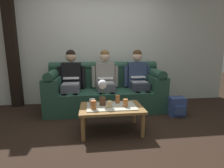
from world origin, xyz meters
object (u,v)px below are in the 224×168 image
(backpack_right, at_px, (177,107))
(cup_near_right, at_px, (125,103))
(cup_far_right, at_px, (93,105))
(person_left, at_px, (71,78))
(coffee_table, at_px, (111,110))
(person_right, at_px, (138,77))
(cup_far_left, at_px, (92,102))
(cup_near_left, at_px, (109,104))
(person_middle, at_px, (105,78))
(flower_vase, at_px, (102,90))
(couch, at_px, (105,91))
(cup_far_center, at_px, (118,99))

(backpack_right, bearing_deg, cup_near_right, -154.10)
(cup_far_right, relative_size, backpack_right, 0.36)
(person_left, xyz_separation_m, coffee_table, (0.69, -1.04, -0.32))
(person_right, relative_size, cup_far_left, 10.85)
(cup_near_left, bearing_deg, person_left, 120.60)
(person_middle, height_order, cup_near_right, person_middle)
(cup_far_left, distance_m, backpack_right, 1.65)
(cup_near_right, bearing_deg, backpack_right, 25.90)
(flower_vase, xyz_separation_m, cup_far_right, (-0.14, -0.16, -0.18))
(couch, distance_m, flower_vase, 1.03)
(coffee_table, xyz_separation_m, cup_near_left, (-0.04, -0.05, 0.10))
(flower_vase, bearing_deg, cup_near_right, -19.55)
(person_middle, bearing_deg, cup_far_right, -103.06)
(couch, bearing_deg, person_left, -179.67)
(coffee_table, xyz_separation_m, cup_far_left, (-0.28, 0.03, 0.11))
(cup_near_left, distance_m, cup_far_right, 0.23)
(couch, height_order, person_left, person_left)
(person_middle, bearing_deg, cup_far_left, -105.55)
(cup_far_center, relative_size, cup_far_right, 0.99)
(cup_far_center, bearing_deg, coffee_table, -130.25)
(couch, xyz_separation_m, cup_near_left, (-0.04, -1.09, 0.07))
(couch, height_order, cup_far_center, couch)
(cup_near_left, bearing_deg, coffee_table, 51.37)
(cup_far_center, xyz_separation_m, backpack_right, (1.17, 0.33, -0.28))
(cup_near_left, relative_size, cup_near_right, 0.79)
(couch, relative_size, person_left, 1.89)
(flower_vase, bearing_deg, cup_near_left, -50.84)
(couch, bearing_deg, cup_far_left, -105.50)
(person_left, xyz_separation_m, cup_near_right, (0.88, -1.10, -0.21))
(backpack_right, bearing_deg, person_right, 136.47)
(flower_vase, relative_size, cup_near_left, 4.26)
(couch, relative_size, cup_near_right, 20.14)
(flower_vase, distance_m, cup_near_left, 0.24)
(couch, distance_m, cup_near_left, 1.10)
(cup_far_right, bearing_deg, cup_near_right, 5.86)
(person_right, relative_size, cup_far_right, 9.80)
(couch, relative_size, backpack_right, 6.60)
(person_right, distance_m, cup_near_right, 1.22)
(person_middle, height_order, coffee_table, person_middle)
(cup_near_left, distance_m, backpack_right, 1.45)
(couch, bearing_deg, cup_far_center, -82.83)
(person_right, distance_m, flower_vase, 1.28)
(cup_far_center, bearing_deg, flower_vase, -161.78)
(person_left, height_order, cup_near_right, person_left)
(cup_near_left, xyz_separation_m, cup_far_center, (0.15, 0.19, 0.02))
(cup_far_right, bearing_deg, coffee_table, 21.94)
(backpack_right, bearing_deg, person_left, 163.84)
(coffee_table, relative_size, flower_vase, 2.39)
(person_middle, height_order, person_right, same)
(flower_vase, xyz_separation_m, cup_near_left, (0.09, -0.11, -0.19))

